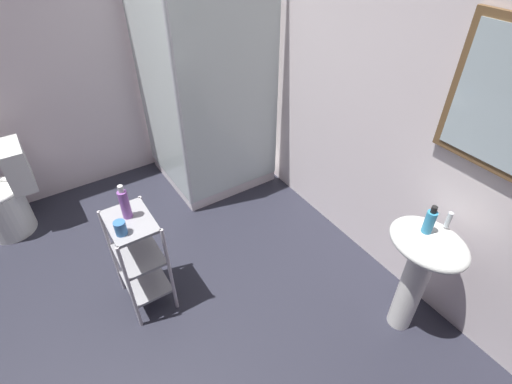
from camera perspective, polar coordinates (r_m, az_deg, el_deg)
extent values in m
cube|color=#272834|center=(2.84, -17.57, -18.85)|extent=(4.20, 4.20, 0.02)
cube|color=silver|center=(2.77, 15.98, 14.61)|extent=(4.20, 0.10, 2.50)
cube|color=brown|center=(2.18, 33.05, 11.25)|extent=(0.56, 0.03, 0.72)
cube|color=silver|center=(2.16, 32.82, 11.17)|extent=(0.48, 0.01, 0.64)
cube|color=silver|center=(3.66, -31.32, 16.39)|extent=(0.10, 4.20, 2.50)
cube|color=white|center=(3.98, -6.39, 3.61)|extent=(0.90, 0.90, 0.10)
cube|color=silver|center=(3.35, -14.65, 15.25)|extent=(0.90, 0.02, 1.90)
cube|color=silver|center=(3.14, -3.69, 14.79)|extent=(0.02, 0.90, 1.90)
cylinder|color=silver|center=(2.96, -11.41, 12.63)|extent=(0.04, 0.04, 1.90)
cylinder|color=silver|center=(3.95, -6.44, 4.23)|extent=(0.08, 0.08, 0.00)
cylinder|color=white|center=(2.65, 21.82, -13.11)|extent=(0.15, 0.15, 0.68)
ellipsoid|color=white|center=(2.37, 24.09, -6.88)|extent=(0.46, 0.37, 0.13)
cylinder|color=silver|center=(2.38, 26.50, -3.68)|extent=(0.03, 0.03, 0.10)
cylinder|color=white|center=(3.79, -33.03, -2.49)|extent=(0.37, 0.37, 0.40)
cube|color=white|center=(3.58, -31.87, 3.31)|extent=(0.35, 0.17, 0.36)
cylinder|color=silver|center=(2.80, -20.38, -8.43)|extent=(0.02, 0.02, 0.74)
cylinder|color=silver|center=(2.55, -18.01, -13.55)|extent=(0.02, 0.02, 0.74)
cylinder|color=silver|center=(2.82, -15.41, -6.54)|extent=(0.02, 0.02, 0.74)
cylinder|color=silver|center=(2.58, -12.53, -11.38)|extent=(0.02, 0.02, 0.74)
cube|color=#99999E|center=(2.82, -15.93, -12.46)|extent=(0.36, 0.26, 0.02)
cube|color=#99999E|center=(2.62, -16.95, -8.70)|extent=(0.36, 0.26, 0.02)
cube|color=#99999E|center=(2.43, -18.14, -4.17)|extent=(0.36, 0.26, 0.02)
cylinder|color=#389ED1|center=(2.29, 24.17, -4.06)|extent=(0.06, 0.06, 0.14)
cylinder|color=black|center=(2.24, 24.75, -2.37)|extent=(0.03, 0.03, 0.04)
cylinder|color=#8D4FA5|center=(2.40, -18.75, -1.76)|extent=(0.06, 0.06, 0.19)
cylinder|color=silver|center=(2.33, -19.32, 0.42)|extent=(0.03, 0.03, 0.04)
cylinder|color=#3870B2|center=(2.33, -19.34, -5.02)|extent=(0.07, 0.07, 0.09)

